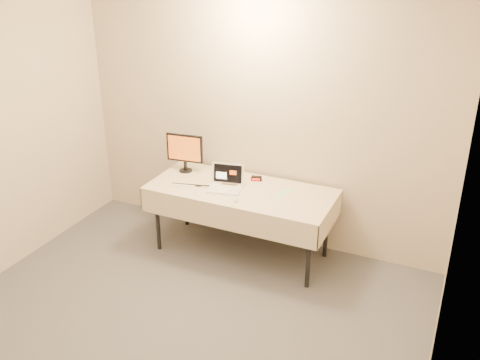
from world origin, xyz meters
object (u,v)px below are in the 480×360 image
at_px(table, 241,194).
at_px(monitor, 185,150).
at_px(book, 221,178).
at_px(laptop, 226,183).

bearing_deg(table, monitor, 167.39).
relative_size(table, monitor, 4.49).
xyz_separation_m(monitor, book, (0.53, -0.21, -0.14)).
xyz_separation_m(laptop, book, (-0.05, -0.01, 0.05)).
xyz_separation_m(table, monitor, (-0.73, 0.16, 0.30)).
bearing_deg(table, book, -166.71).
xyz_separation_m(table, book, (-0.20, -0.05, 0.17)).
bearing_deg(monitor, laptop, -25.51).
relative_size(laptop, book, 1.77).
bearing_deg(monitor, book, -28.06).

